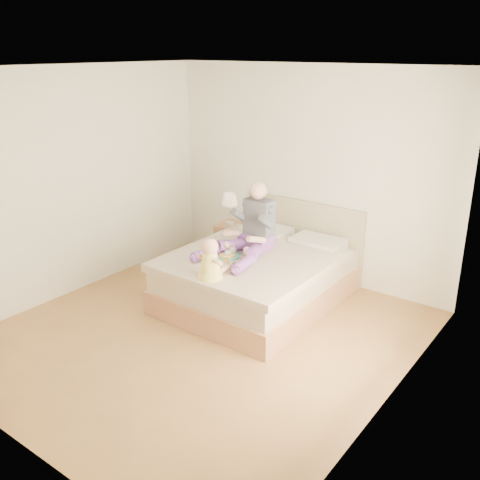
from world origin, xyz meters
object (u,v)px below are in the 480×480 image
Objects in this scene: bed at (261,274)px; adult at (250,232)px; tray at (233,258)px; nightstand at (234,242)px; baby at (211,262)px.

adult is at bearing -144.78° from bed.
tray is (0.01, -0.35, -0.21)m from adult.
adult reaches higher than nightstand.
bed is at bearing -46.94° from nightstand.
nightstand is at bearing 134.67° from tray.
bed is 4.05× the size of nightstand.
tray is (0.90, -1.21, 0.37)m from nightstand.
adult is at bearing 96.97° from baby.
nightstand is at bearing 136.53° from adult.
tray reaches higher than nightstand.
adult is (0.90, -0.87, 0.58)m from nightstand.
nightstand is at bearing 141.74° from bed.
baby is (0.11, -0.51, 0.15)m from tray.
bed is 5.01× the size of baby.
bed reaches higher than tray.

